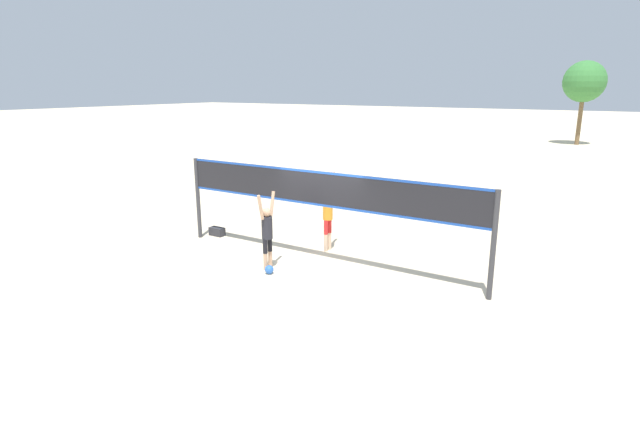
% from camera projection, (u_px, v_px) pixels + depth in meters
% --- Properties ---
extents(ground_plane, '(200.00, 200.00, 0.00)m').
position_uv_depth(ground_plane, '(320.00, 263.00, 13.44)').
color(ground_plane, beige).
extents(volleyball_net, '(9.03, 0.12, 2.50)m').
position_uv_depth(volleyball_net, '(320.00, 197.00, 12.99)').
color(volleyball_net, '#38383D').
rests_on(volleyball_net, ground_plane).
extents(player_spiker, '(0.28, 0.69, 2.02)m').
position_uv_depth(player_spiker, '(267.00, 230.00, 12.75)').
color(player_spiker, tan).
rests_on(player_spiker, ground_plane).
extents(player_blocker, '(0.28, 0.72, 2.28)m').
position_uv_depth(player_blocker, '(328.00, 210.00, 14.18)').
color(player_blocker, beige).
rests_on(player_blocker, ground_plane).
extents(volleyball, '(0.23, 0.23, 0.23)m').
position_uv_depth(volleyball, '(269.00, 270.00, 12.63)').
color(volleyball, blue).
rests_on(volleyball, ground_plane).
extents(gear_bag, '(0.50, 0.25, 0.26)m').
position_uv_depth(gear_bag, '(217.00, 231.00, 15.87)').
color(gear_bag, '#2D2D33').
rests_on(gear_bag, ground_plane).
extents(tree_left_cluster, '(3.24, 3.24, 6.60)m').
position_uv_depth(tree_left_cluster, '(584.00, 82.00, 39.43)').
color(tree_left_cluster, brown).
rests_on(tree_left_cluster, ground_plane).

